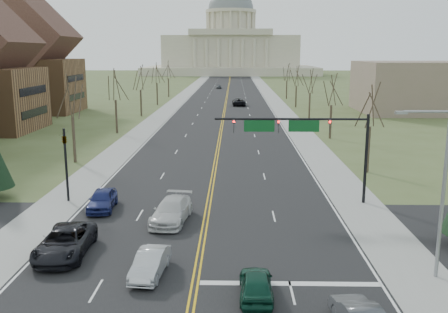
{
  "coord_description": "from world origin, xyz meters",
  "views": [
    {
      "loc": [
        2.03,
        -25.35,
        11.99
      ],
      "look_at": [
        1.15,
        17.19,
        3.0
      ],
      "focal_mm": 40.0,
      "sensor_mm": 36.0,
      "label": 1
    }
  ],
  "objects_px": {
    "car_nb_inner_lead": "(256,284)",
    "car_sb_outer_lead": "(65,242)",
    "car_sb_inner_second": "(172,211)",
    "car_far_nb": "(239,102)",
    "street_light": "(439,184)",
    "car_far_sb": "(219,86)",
    "signal_mast": "(303,132)",
    "car_sb_outer_second": "(102,200)",
    "signal_left": "(66,157)",
    "car_sb_inner_lead": "(150,263)"
  },
  "relations": [
    {
      "from": "car_far_nb",
      "to": "car_nb_inner_lead",
      "type": "bearing_deg",
      "value": 87.23
    },
    {
      "from": "car_sb_inner_lead",
      "to": "car_sb_outer_second",
      "type": "distance_m",
      "value": 12.77
    },
    {
      "from": "car_sb_outer_lead",
      "to": "car_sb_inner_second",
      "type": "bearing_deg",
      "value": 45.46
    },
    {
      "from": "car_sb_inner_second",
      "to": "street_light",
      "type": "bearing_deg",
      "value": -23.03
    },
    {
      "from": "street_light",
      "to": "car_far_nb",
      "type": "height_order",
      "value": "street_light"
    },
    {
      "from": "street_light",
      "to": "car_far_nb",
      "type": "relative_size",
      "value": 1.51
    },
    {
      "from": "signal_left",
      "to": "street_light",
      "type": "xyz_separation_m",
      "value": [
        24.24,
        -13.5,
        1.51
      ]
    },
    {
      "from": "signal_left",
      "to": "car_nb_inner_lead",
      "type": "xyz_separation_m",
      "value": [
        14.65,
        -16.01,
        -3.0
      ]
    },
    {
      "from": "car_sb_outer_second",
      "to": "car_sb_inner_second",
      "type": "bearing_deg",
      "value": -29.32
    },
    {
      "from": "car_sb_inner_lead",
      "to": "car_sb_outer_lead",
      "type": "height_order",
      "value": "car_sb_outer_lead"
    },
    {
      "from": "car_sb_inner_lead",
      "to": "car_far_sb",
      "type": "height_order",
      "value": "car_sb_inner_lead"
    },
    {
      "from": "signal_mast",
      "to": "car_sb_inner_second",
      "type": "relative_size",
      "value": 2.16
    },
    {
      "from": "car_sb_outer_lead",
      "to": "car_sb_inner_second",
      "type": "height_order",
      "value": "car_sb_outer_lead"
    },
    {
      "from": "car_nb_inner_lead",
      "to": "car_sb_outer_second",
      "type": "bearing_deg",
      "value": -50.28
    },
    {
      "from": "car_sb_outer_second",
      "to": "signal_left",
      "type": "bearing_deg",
      "value": 143.62
    },
    {
      "from": "car_far_sb",
      "to": "car_nb_inner_lead",
      "type": "bearing_deg",
      "value": -95.06
    },
    {
      "from": "signal_mast",
      "to": "car_sb_outer_second",
      "type": "xyz_separation_m",
      "value": [
        -15.57,
        -2.15,
        -4.96
      ]
    },
    {
      "from": "car_sb_outer_lead",
      "to": "car_sb_outer_second",
      "type": "xyz_separation_m",
      "value": [
        -0.07,
        8.82,
        -0.03
      ]
    },
    {
      "from": "car_sb_outer_lead",
      "to": "car_far_nb",
      "type": "relative_size",
      "value": 0.99
    },
    {
      "from": "car_nb_inner_lead",
      "to": "car_sb_outer_second",
      "type": "relative_size",
      "value": 0.89
    },
    {
      "from": "street_light",
      "to": "car_far_nb",
      "type": "bearing_deg",
      "value": 96.34
    },
    {
      "from": "car_sb_inner_second",
      "to": "car_far_sb",
      "type": "relative_size",
      "value": 1.43
    },
    {
      "from": "street_light",
      "to": "car_far_sb",
      "type": "xyz_separation_m",
      "value": [
        -15.85,
        139.43,
        -4.55
      ]
    },
    {
      "from": "car_far_sb",
      "to": "car_sb_outer_second",
      "type": "bearing_deg",
      "value": -99.83
    },
    {
      "from": "signal_mast",
      "to": "car_nb_inner_lead",
      "type": "distance_m",
      "value": 17.33
    },
    {
      "from": "signal_mast",
      "to": "car_sb_outer_second",
      "type": "relative_size",
      "value": 2.62
    },
    {
      "from": "signal_mast",
      "to": "signal_left",
      "type": "xyz_separation_m",
      "value": [
        -18.95,
        0.0,
        -2.05
      ]
    },
    {
      "from": "signal_mast",
      "to": "car_far_nb",
      "type": "bearing_deg",
      "value": 93.41
    },
    {
      "from": "street_light",
      "to": "car_sb_inner_second",
      "type": "relative_size",
      "value": 1.62
    },
    {
      "from": "car_nb_inner_lead",
      "to": "car_far_sb",
      "type": "height_order",
      "value": "car_nb_inner_lead"
    },
    {
      "from": "car_sb_inner_second",
      "to": "car_far_nb",
      "type": "relative_size",
      "value": 0.94
    },
    {
      "from": "signal_left",
      "to": "car_sb_outer_second",
      "type": "relative_size",
      "value": 1.3
    },
    {
      "from": "signal_left",
      "to": "car_far_nb",
      "type": "height_order",
      "value": "signal_left"
    },
    {
      "from": "car_sb_inner_lead",
      "to": "car_far_nb",
      "type": "distance_m",
      "value": 87.45
    },
    {
      "from": "signal_left",
      "to": "car_far_sb",
      "type": "distance_m",
      "value": 126.24
    },
    {
      "from": "car_nb_inner_lead",
      "to": "signal_left",
      "type": "bearing_deg",
      "value": -46.94
    },
    {
      "from": "signal_left",
      "to": "street_light",
      "type": "relative_size",
      "value": 0.66
    },
    {
      "from": "car_nb_inner_lead",
      "to": "car_sb_outer_lead",
      "type": "bearing_deg",
      "value": -23.6
    },
    {
      "from": "signal_mast",
      "to": "car_sb_outer_lead",
      "type": "height_order",
      "value": "signal_mast"
    },
    {
      "from": "car_sb_inner_second",
      "to": "car_far_sb",
      "type": "bearing_deg",
      "value": 96.93
    },
    {
      "from": "car_far_nb",
      "to": "car_sb_outer_second",
      "type": "bearing_deg",
      "value": 78.78
    },
    {
      "from": "car_sb_outer_lead",
      "to": "street_light",
      "type": "bearing_deg",
      "value": -8.82
    },
    {
      "from": "signal_mast",
      "to": "car_far_nb",
      "type": "relative_size",
      "value": 2.02
    },
    {
      "from": "car_sb_inner_second",
      "to": "car_sb_outer_second",
      "type": "bearing_deg",
      "value": 161.17
    },
    {
      "from": "street_light",
      "to": "car_sb_outer_lead",
      "type": "height_order",
      "value": "street_light"
    },
    {
      "from": "car_sb_outer_lead",
      "to": "car_sb_outer_second",
      "type": "distance_m",
      "value": 8.82
    },
    {
      "from": "street_light",
      "to": "car_nb_inner_lead",
      "type": "bearing_deg",
      "value": -165.31
    },
    {
      "from": "signal_left",
      "to": "car_nb_inner_lead",
      "type": "height_order",
      "value": "signal_left"
    },
    {
      "from": "car_far_sb",
      "to": "signal_left",
      "type": "bearing_deg",
      "value": -101.4
    },
    {
      "from": "car_sb_outer_second",
      "to": "signal_mast",
      "type": "bearing_deg",
      "value": 4.02
    }
  ]
}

